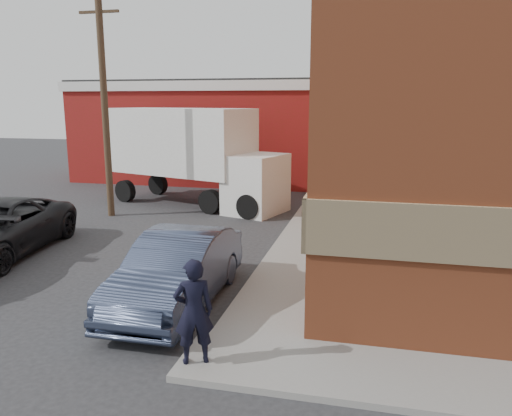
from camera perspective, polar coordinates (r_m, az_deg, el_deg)
The scene contains 7 objects.
ground at distance 10.03m, azimuth -3.30°, elevation -14.42°, with size 90.00×90.00×0.00m, color #28282B.
sidewalk_west at distance 18.25m, azimuth 6.59°, elevation -1.98°, with size 1.80×18.00×0.12m, color gray.
warehouse at distance 29.91m, azimuth -3.49°, elevation 8.89°, with size 16.30×8.30×5.60m.
utility_pole at distance 20.29m, azimuth -16.98°, elevation 12.35°, with size 2.00×0.26×9.00m.
man at distance 8.57m, azimuth -7.14°, elevation -11.65°, with size 0.67×0.44×1.84m, color black.
sedan at distance 11.33m, azimuth -8.95°, elevation -6.97°, with size 1.70×4.88×1.61m, color #343D57.
box_truck at distance 21.81m, azimuth -7.00°, elevation 6.58°, with size 8.82×4.98×4.18m.
Camera 1 is at (2.61, -8.59, 4.48)m, focal length 35.00 mm.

